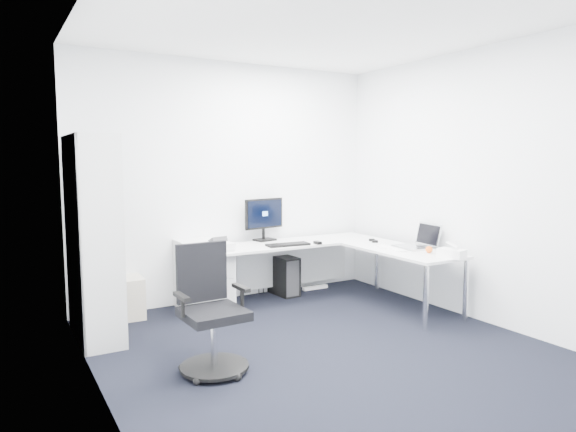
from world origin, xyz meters
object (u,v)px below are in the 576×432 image
bookshelf (93,238)px  monitor (265,219)px  l_desk (303,276)px  laptop (411,236)px  task_chair (214,310)px

bookshelf → monitor: size_ratio=3.41×
l_desk → bookshelf: (-2.17, 0.05, 0.58)m
monitor → laptop: bearing=-58.9°
l_desk → task_chair: bearing=-142.0°
l_desk → bookshelf: size_ratio=1.24×
bookshelf → laptop: bearing=-13.3°
bookshelf → task_chair: (0.63, -1.25, -0.43)m
task_chair → bookshelf: bearing=114.6°
bookshelf → monitor: 2.06m
monitor → bookshelf: bearing=-176.0°
l_desk → monitor: bearing=107.9°
l_desk → monitor: size_ratio=4.23×
l_desk → task_chair: task_chair is taller
l_desk → laptop: (0.94, -0.68, 0.46)m
laptop → monitor: bearing=137.4°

